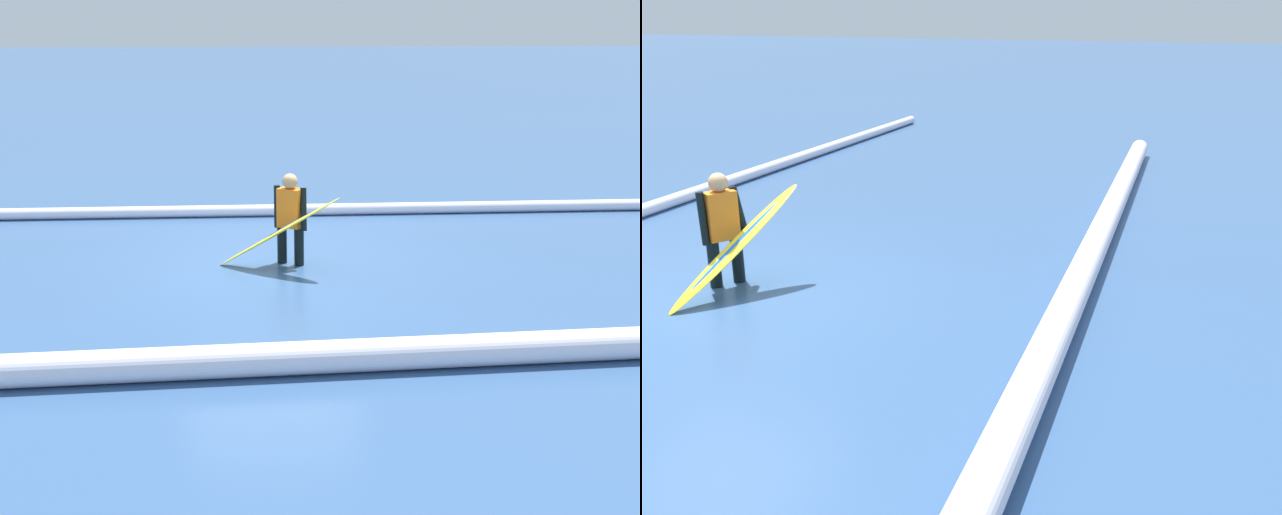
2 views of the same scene
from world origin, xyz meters
The scene contains 5 objects.
ground_plane centered at (0.00, 0.00, 0.00)m, with size 132.13×132.13×0.00m, color #345584.
surfer centered at (-0.29, 0.08, 0.73)m, with size 0.46×0.39×1.33m.
surfboard centered at (-0.12, 0.38, 0.55)m, with size 1.80×0.83×1.14m.
wave_crest_foreground centered at (-2.68, -3.03, 0.10)m, with size 0.20×0.20×20.17m, color white.
wave_crest_midground centered at (-0.13, 4.08, 0.17)m, with size 0.34×0.34×20.08m, color white.
Camera 2 is at (6.55, 5.60, 3.10)m, focal length 42.62 mm.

